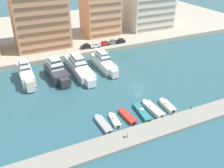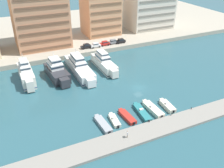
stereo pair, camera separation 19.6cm
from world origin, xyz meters
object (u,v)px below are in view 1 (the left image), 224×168
(motorboat_grey_far_left, at_px, (103,124))
(car_red_mid_left, at_px, (104,43))
(yacht_ivory_center_left, at_px, (104,63))
(motorboat_red_mid_left, at_px, (127,116))
(car_black_far_left, at_px, (86,46))
(pedestrian_near_edge, at_px, (128,133))
(motorboat_teal_center_left, at_px, (142,112))
(car_white_left, at_px, (95,45))
(car_black_center, at_px, (120,41))
(yacht_charcoal_left, at_px, (57,71))
(motorboat_cream_center, at_px, (153,109))
(motorboat_cream_center_right, at_px, (167,106))
(motorboat_cream_left, at_px, (115,120))
(yacht_ivory_far_left, at_px, (26,74))
(yacht_white_mid_left, at_px, (79,67))
(car_grey_center_left, at_px, (113,42))

(motorboat_grey_far_left, xyz_separation_m, car_red_mid_left, (20.05, 45.06, 2.25))
(yacht_ivory_center_left, relative_size, motorboat_red_mid_left, 2.54)
(car_black_far_left, xyz_separation_m, pedestrian_near_edge, (-9.24, -51.84, -1.02))
(motorboat_teal_center_left, distance_m, car_white_left, 44.75)
(motorboat_grey_far_left, xyz_separation_m, car_black_center, (27.24, 44.95, 2.25))
(yacht_charcoal_left, xyz_separation_m, motorboat_cream_center, (17.62, -28.35, -1.72))
(motorboat_red_mid_left, height_order, car_white_left, car_white_left)
(motorboat_cream_center_right, height_order, car_white_left, car_white_left)
(motorboat_cream_left, height_order, motorboat_teal_center_left, motorboat_teal_center_left)
(motorboat_teal_center_left, height_order, pedestrian_near_edge, pedestrian_near_edge)
(car_white_left, bearing_deg, motorboat_teal_center_left, -96.66)
(yacht_ivory_far_left, height_order, motorboat_red_mid_left, yacht_ivory_far_left)
(yacht_ivory_far_left, xyz_separation_m, pedestrian_near_edge, (15.74, -37.03, -0.82))
(yacht_white_mid_left, relative_size, pedestrian_near_edge, 12.87)
(motorboat_teal_center_left, bearing_deg, yacht_white_mid_left, 103.10)
(car_white_left, height_order, car_red_mid_left, same)
(motorboat_cream_center, bearing_deg, car_red_mid_left, 82.31)
(motorboat_grey_far_left, xyz_separation_m, car_grey_center_left, (23.85, 45.33, 2.25))
(car_white_left, bearing_deg, yacht_charcoal_left, -140.63)
(yacht_ivory_center_left, xyz_separation_m, motorboat_grey_far_left, (-12.83, -29.01, -1.58))
(yacht_ivory_center_left, height_order, car_white_left, yacht_ivory_center_left)
(yacht_ivory_center_left, bearing_deg, car_black_far_left, 92.25)
(yacht_ivory_far_left, relative_size, car_black_center, 3.90)
(motorboat_cream_center, xyz_separation_m, motorboat_cream_center_right, (4.25, -0.38, -0.00))
(motorboat_cream_left, bearing_deg, motorboat_grey_far_left, -174.96)
(yacht_ivory_far_left, relative_size, motorboat_cream_left, 2.70)
(motorboat_teal_center_left, relative_size, pedestrian_near_edge, 4.85)
(motorboat_cream_center, relative_size, car_black_center, 2.02)
(car_white_left, bearing_deg, pedestrian_near_edge, -104.22)
(car_white_left, xyz_separation_m, pedestrian_near_edge, (-12.99, -51.27, -1.02))
(yacht_charcoal_left, distance_m, yacht_white_mid_left, 7.66)
(motorboat_grey_far_left, height_order, motorboat_teal_center_left, motorboat_teal_center_left)
(motorboat_cream_center_right, distance_m, car_black_far_left, 45.80)
(motorboat_red_mid_left, bearing_deg, car_red_mid_left, 73.27)
(car_grey_center_left, distance_m, car_black_center, 3.42)
(motorboat_grey_far_left, relative_size, car_grey_center_left, 1.84)
(pedestrian_near_edge, bearing_deg, motorboat_cream_left, 88.57)
(motorboat_cream_left, bearing_deg, motorboat_teal_center_left, -0.51)
(yacht_white_mid_left, bearing_deg, car_black_far_left, 62.78)
(motorboat_teal_center_left, bearing_deg, yacht_charcoal_left, 116.90)
(motorboat_teal_center_left, bearing_deg, motorboat_grey_far_left, -178.89)
(motorboat_teal_center_left, bearing_deg, motorboat_cream_left, 179.49)
(motorboat_cream_center, distance_m, car_red_mid_left, 45.31)
(yacht_white_mid_left, xyz_separation_m, motorboat_cream_center, (10.00, -29.04, -1.45))
(car_grey_center_left, bearing_deg, yacht_ivory_center_left, -124.02)
(car_white_left, relative_size, pedestrian_near_edge, 2.36)
(motorboat_cream_left, xyz_separation_m, motorboat_teal_center_left, (7.64, -0.07, 0.08))
(yacht_white_mid_left, bearing_deg, yacht_charcoal_left, -174.83)
(yacht_ivory_center_left, relative_size, motorboat_cream_left, 2.97)
(yacht_ivory_center_left, distance_m, motorboat_teal_center_left, 28.92)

